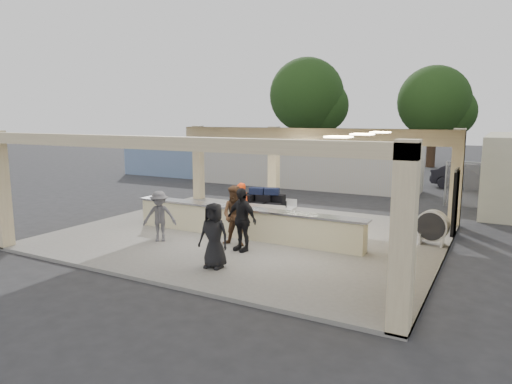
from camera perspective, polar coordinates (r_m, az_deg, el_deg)
The scene contains 15 objects.
ground at distance 15.28m, azimuth -0.73°, elevation -5.58°, with size 120.00×120.00×0.00m, color #272629.
pavilion at distance 15.47m, azimuth 1.16°, elevation -0.29°, with size 12.01×10.00×3.55m.
baggage_counter at distance 14.72m, azimuth -1.69°, elevation -3.81°, with size 8.20×0.58×0.98m.
luggage_cart at distance 16.55m, azimuth 0.50°, elevation -1.56°, with size 2.41×1.66×1.32m.
drum_fan at distance 14.84m, azimuth 21.17°, elevation -4.01°, with size 0.99×0.53×1.06m.
baggage_handler at distance 15.59m, azimuth -1.92°, elevation -1.80°, with size 0.60×0.33×1.65m, color red.
passenger_a at distance 13.67m, azimuth -2.52°, elevation -3.01°, with size 0.89×0.39×1.82m, color brown.
passenger_b at distance 13.14m, azimuth -1.82°, elevation -3.45°, with size 1.08×0.39×1.84m, color black.
passenger_c at distance 14.50m, azimuth -11.96°, elevation -2.98°, with size 1.02×0.36×1.58m, color #545359.
passenger_d at distance 11.73m, azimuth -5.28°, elevation -5.42°, with size 0.83×0.34×1.69m, color black.
car_dark at distance 27.33m, azimuth 25.35°, elevation 1.60°, with size 1.49×4.21×1.40m, color black.
container_white at distance 26.36m, azimuth 5.83°, elevation 3.73°, with size 12.95×2.59×2.81m, color #B9B9B4.
container_blue at distance 31.07m, azimuth -8.17°, elevation 4.26°, with size 9.75×2.34×2.54m, color #7A96C3.
tree_left at distance 39.96m, azimuth 6.86°, elevation 11.58°, with size 6.60×6.30×9.00m.
tree_mid at distance 39.35m, azimuth 21.83°, elevation 10.12°, with size 6.00×5.60×8.00m.
Camera 1 is at (7.27, -12.86, 3.90)m, focal length 32.00 mm.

